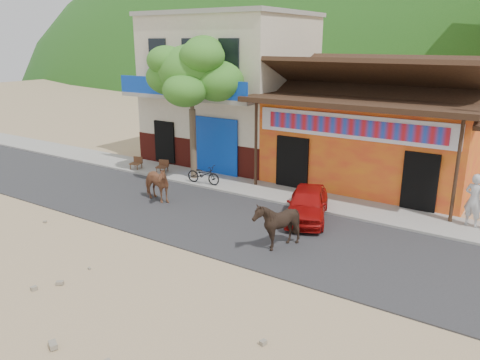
# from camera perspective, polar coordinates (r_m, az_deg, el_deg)

# --- Properties ---
(ground) EXTENTS (120.00, 120.00, 0.00)m
(ground) POSITION_cam_1_polar(r_m,az_deg,el_deg) (13.77, -5.75, -8.82)
(ground) COLOR #9E825B
(ground) RESTS_ON ground
(road) EXTENTS (60.00, 5.00, 0.04)m
(road) POSITION_cam_1_polar(r_m,az_deg,el_deg) (15.61, 0.04, -5.50)
(road) COLOR #28282B
(road) RESTS_ON ground
(sidewalk) EXTENTS (60.00, 2.00, 0.12)m
(sidewalk) POSITION_cam_1_polar(r_m,az_deg,el_deg) (18.44, 6.02, -1.93)
(sidewalk) COLOR gray
(sidewalk) RESTS_ON ground
(dance_club) EXTENTS (8.00, 6.00, 3.60)m
(dance_club) POSITION_cam_1_polar(r_m,az_deg,el_deg) (20.87, 16.20, 4.64)
(dance_club) COLOR orange
(dance_club) RESTS_ON ground
(cafe_building) EXTENTS (7.00, 6.00, 7.00)m
(cafe_building) POSITION_cam_1_polar(r_m,az_deg,el_deg) (23.87, -1.13, 10.86)
(cafe_building) COLOR beige
(cafe_building) RESTS_ON ground
(tree) EXTENTS (3.00, 3.00, 6.00)m
(tree) POSITION_cam_1_polar(r_m,az_deg,el_deg) (20.04, -5.85, 8.57)
(tree) COLOR #2D721E
(tree) RESTS_ON sidewalk
(cow_tan) EXTENTS (1.76, 1.05, 1.39)m
(cow_tan) POSITION_cam_1_polar(r_m,az_deg,el_deg) (17.92, -10.33, -0.40)
(cow_tan) COLOR #925A3A
(cow_tan) RESTS_ON road
(cow_dark) EXTENTS (1.73, 1.66, 1.48)m
(cow_dark) POSITION_cam_1_polar(r_m,az_deg,el_deg) (13.66, 4.50, -5.43)
(cow_dark) COLOR black
(cow_dark) RESTS_ON road
(red_car) EXTENTS (2.34, 3.49, 1.10)m
(red_car) POSITION_cam_1_polar(r_m,az_deg,el_deg) (16.06, 8.20, -2.84)
(red_car) COLOR #A10D0B
(red_car) RESTS_ON road
(scooter) EXTENTS (1.58, 0.68, 0.81)m
(scooter) POSITION_cam_1_polar(r_m,az_deg,el_deg) (19.64, -4.49, 0.69)
(scooter) COLOR black
(scooter) RESTS_ON sidewalk
(pedestrian) EXTENTS (0.74, 0.61, 1.76)m
(pedestrian) POSITION_cam_1_polar(r_m,az_deg,el_deg) (16.76, 26.65, -2.19)
(pedestrian) COLOR silver
(pedestrian) RESTS_ON sidewalk
(cafe_chair_left) EXTENTS (0.60, 0.60, 1.02)m
(cafe_chair_left) POSITION_cam_1_polar(r_m,az_deg,el_deg) (21.57, -9.50, 2.25)
(cafe_chair_left) COLOR #4A2618
(cafe_chair_left) RESTS_ON sidewalk
(cafe_chair_right) EXTENTS (0.56, 0.56, 1.01)m
(cafe_chair_right) POSITION_cam_1_polar(r_m,az_deg,el_deg) (22.41, -12.62, 2.61)
(cafe_chair_right) COLOR #52381B
(cafe_chair_right) RESTS_ON sidewalk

